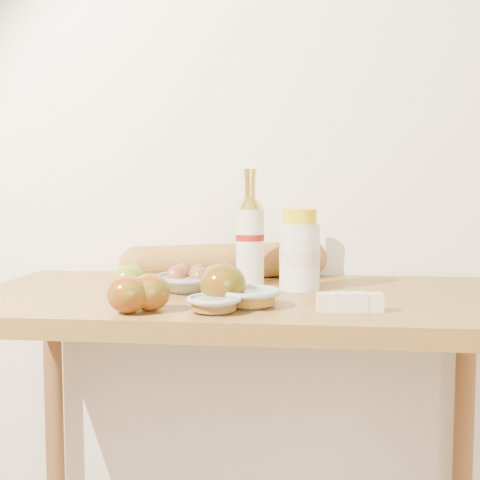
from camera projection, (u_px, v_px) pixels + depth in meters
name	position (u px, v px, depth m)	size (l,w,h in m)	color
back_wall	(254.00, 125.00, 1.62)	(3.50, 0.02, 2.60)	white
table	(241.00, 348.00, 1.34)	(1.20, 0.60, 0.90)	olive
bourbon_bottle	(250.00, 238.00, 1.43)	(0.07, 0.07, 0.28)	beige
cream_bottle	(300.00, 252.00, 1.37)	(0.10, 0.10, 0.18)	silver
egg_bowl	(192.00, 281.00, 1.35)	(0.21, 0.21, 0.06)	gray
baguette	(228.00, 261.00, 1.52)	(0.53, 0.31, 0.09)	#BD863A
apple_yellowgreen	(129.00, 279.00, 1.30)	(0.09, 0.09, 0.07)	olive
apple_redgreen_front	(150.00, 292.00, 1.13)	(0.10, 0.10, 0.07)	#980808
apple_redgreen_right	(223.00, 285.00, 1.18)	(0.10, 0.10, 0.08)	maroon
sugar_bowl	(214.00, 304.00, 1.12)	(0.12, 0.12, 0.03)	#96A49F
syrup_bowl	(250.00, 297.00, 1.17)	(0.13, 0.13, 0.03)	#919E9A
butter_stick	(350.00, 302.00, 1.13)	(0.12, 0.05, 0.04)	beige
apple_extra	(128.00, 294.00, 1.11)	(0.10, 0.10, 0.07)	#980808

